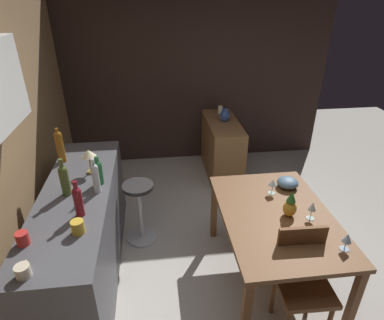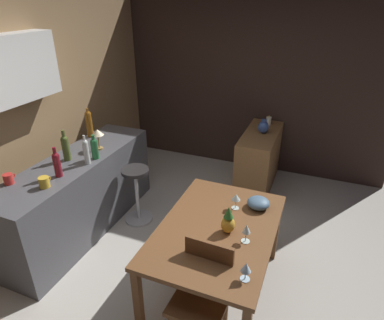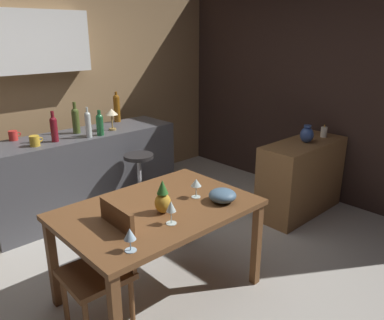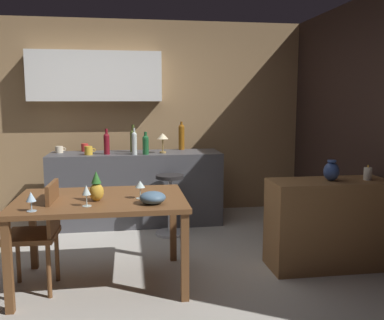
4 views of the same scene
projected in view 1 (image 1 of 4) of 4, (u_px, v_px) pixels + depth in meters
ground_plane at (239, 267)px, 3.25m from camera, size 9.00×9.00×0.00m
wall_side_right at (183, 78)px, 4.85m from camera, size 0.10×4.40×2.60m
dining_table at (276, 221)px, 2.86m from camera, size 1.39×0.94×0.74m
kitchen_counter at (83, 232)px, 3.05m from camera, size 2.10×0.60×0.90m
sideboard_cabinet at (222, 148)px, 4.77m from camera, size 1.10×0.44×0.82m
chair_near_window at (302, 277)px, 2.51m from camera, size 0.41×0.41×0.89m
bar_stool at (140, 211)px, 3.47m from camera, size 0.34×0.34×0.70m
wine_glass_left at (273, 183)px, 3.06m from camera, size 0.08×0.08×0.15m
wine_glass_right at (312, 207)px, 2.71m from camera, size 0.07×0.07×0.16m
wine_glass_center at (347, 238)px, 2.39m from camera, size 0.07×0.07×0.14m
pineapple_centerpiece at (290, 205)px, 2.76m from camera, size 0.12×0.12×0.24m
fruit_bowl at (288, 183)px, 3.19m from camera, size 0.21×0.21×0.10m
wine_bottle_amber at (60, 145)px, 3.26m from camera, size 0.08×0.08×0.37m
wine_bottle_clear at (96, 177)px, 2.78m from camera, size 0.06×0.06×0.32m
wine_bottle_olive at (64, 179)px, 2.74m from camera, size 0.08×0.08×0.34m
wine_bottle_ruby at (78, 200)px, 2.48m from camera, size 0.07×0.07×0.31m
wine_bottle_green at (98, 171)px, 2.90m from camera, size 0.08×0.08×0.27m
cup_mustard at (78, 227)px, 2.34m from camera, size 0.13×0.09×0.10m
cup_cream at (23, 271)px, 1.99m from camera, size 0.13×0.09×0.08m
cup_red at (23, 238)px, 2.24m from camera, size 0.12×0.09×0.10m
counter_lamp at (89, 155)px, 3.05m from camera, size 0.14×0.14×0.24m
pillar_candle_tall at (220, 109)px, 4.86m from camera, size 0.07×0.07×0.14m
vase_ceramic_blue at (225, 116)px, 4.53m from camera, size 0.14×0.14×0.19m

